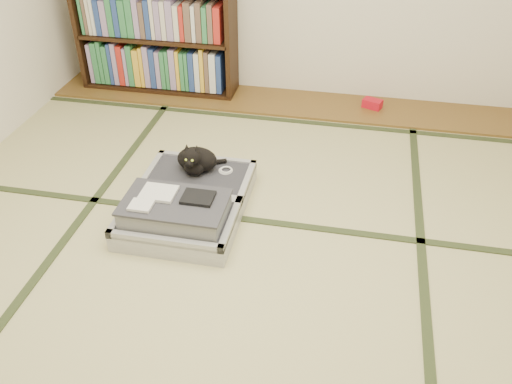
# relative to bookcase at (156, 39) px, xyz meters

# --- Properties ---
(floor) EXTENTS (4.50, 4.50, 0.00)m
(floor) POSITION_rel_bookcase_xyz_m (1.15, -2.07, -0.45)
(floor) COLOR tan
(floor) RESTS_ON ground
(wood_strip) EXTENTS (4.00, 0.50, 0.02)m
(wood_strip) POSITION_rel_bookcase_xyz_m (1.15, -0.07, -0.44)
(wood_strip) COLOR brown
(wood_strip) RESTS_ON ground
(red_item) EXTENTS (0.17, 0.14, 0.07)m
(red_item) POSITION_rel_bookcase_xyz_m (1.82, -0.04, -0.40)
(red_item) COLOR red
(red_item) RESTS_ON wood_strip
(tatami_borders) EXTENTS (4.00, 4.50, 0.01)m
(tatami_borders) POSITION_rel_bookcase_xyz_m (1.15, -1.58, -0.45)
(tatami_borders) COLOR #2D381E
(tatami_borders) RESTS_ON ground
(bookcase) EXTENTS (1.33, 0.30, 0.92)m
(bookcase) POSITION_rel_bookcase_xyz_m (0.00, 0.00, 0.00)
(bookcase) COLOR black
(bookcase) RESTS_ON wood_strip
(suitcase) EXTENTS (0.67, 0.89, 0.26)m
(suitcase) POSITION_rel_bookcase_xyz_m (0.76, -1.70, -0.36)
(suitcase) COLOR #ADADB2
(suitcase) RESTS_ON floor
(cat) EXTENTS (0.30, 0.30, 0.24)m
(cat) POSITION_rel_bookcase_xyz_m (0.75, -1.41, -0.24)
(cat) COLOR black
(cat) RESTS_ON suitcase
(cable_coil) EXTENTS (0.09, 0.09, 0.02)m
(cable_coil) POSITION_rel_bookcase_xyz_m (0.93, -1.37, -0.31)
(cable_coil) COLOR white
(cable_coil) RESTS_ON suitcase
(hanger) EXTENTS (0.42, 0.24, 0.01)m
(hanger) POSITION_rel_bookcase_xyz_m (0.69, -1.56, -0.44)
(hanger) COLOR black
(hanger) RESTS_ON floor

